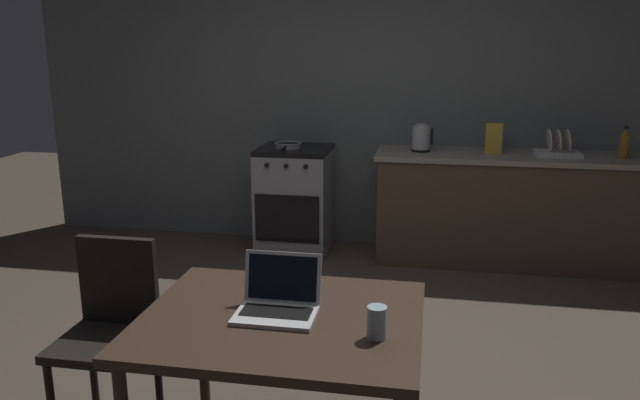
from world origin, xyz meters
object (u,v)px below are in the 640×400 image
object	(u,v)px
bottle	(625,143)
drinking_glass	(377,323)
chair	(110,323)
electric_kettle	(421,138)
laptop	(278,303)
frying_pan	(288,145)
cereal_box	(494,138)
dish_rack	(558,150)
stove_oven	(295,199)
dining_table	(281,332)

from	to	relation	value
bottle	drinking_glass	size ratio (longest dim) A/B	2.00
chair	electric_kettle	world-z (taller)	electric_kettle
laptop	drinking_glass	world-z (taller)	laptop
chair	drinking_glass	distance (m)	1.30
electric_kettle	frying_pan	world-z (taller)	electric_kettle
laptop	bottle	size ratio (longest dim) A/B	1.28
cereal_box	dish_rack	bearing A→B (deg)	-2.32
laptop	cereal_box	xyz separation A→B (m)	(1.07, 2.85, 0.27)
chair	electric_kettle	xyz separation A→B (m)	(1.32, 2.68, 0.49)
electric_kettle	frying_pan	xyz separation A→B (m)	(-1.11, -0.03, -0.08)
dish_rack	chair	bearing A→B (deg)	-131.74
chair	dish_rack	size ratio (longest dim) A/B	2.66
bottle	drinking_glass	distance (m)	3.35
electric_kettle	stove_oven	bearing A→B (deg)	-179.87
laptop	drinking_glass	distance (m)	0.44
frying_pan	cereal_box	size ratio (longest dim) A/B	1.67
stove_oven	laptop	xyz separation A→B (m)	(0.56, -2.83, 0.31)
stove_oven	dining_table	bearing A→B (deg)	-78.45
bottle	dish_rack	world-z (taller)	bottle
laptop	drinking_glass	size ratio (longest dim) A/B	2.57
chair	drinking_glass	world-z (taller)	chair
bottle	frying_pan	xyz separation A→B (m)	(-2.64, 0.02, -0.09)
chair	dining_table	bearing A→B (deg)	7.80
dining_table	dish_rack	distance (m)	3.26
stove_oven	chair	distance (m)	2.69
dining_table	laptop	bearing A→B (deg)	132.18
stove_oven	dining_table	world-z (taller)	stove_oven
electric_kettle	drinking_glass	world-z (taller)	electric_kettle
bottle	stove_oven	bearing A→B (deg)	178.95
stove_oven	chair	xyz separation A→B (m)	(-0.27, -2.68, 0.07)
chair	stove_oven	bearing A→B (deg)	103.57
stove_oven	cereal_box	xyz separation A→B (m)	(1.63, 0.02, 0.57)
bottle	drinking_glass	world-z (taller)	bottle
laptop	frying_pan	bearing A→B (deg)	105.04
chair	cereal_box	bearing A→B (deg)	74.17
chair	frying_pan	bearing A→B (deg)	104.59
stove_oven	bottle	world-z (taller)	bottle
electric_kettle	bottle	distance (m)	1.54
dining_table	dish_rack	xyz separation A→B (m)	(1.54, 2.85, 0.31)
dish_rack	bottle	bearing A→B (deg)	-6.07
chair	bottle	xyz separation A→B (m)	(2.86, 2.63, 0.50)
dining_table	frying_pan	distance (m)	2.91
chair	frying_pan	xyz separation A→B (m)	(0.22, 2.65, 0.41)
stove_oven	cereal_box	size ratio (longest dim) A/B	3.76
dining_table	stove_oven	bearing A→B (deg)	101.55
chair	dish_rack	xyz separation A→B (m)	(2.39, 2.68, 0.43)
drinking_glass	cereal_box	size ratio (longest dim) A/B	0.52
chair	frying_pan	size ratio (longest dim) A/B	2.25
dining_table	cereal_box	distance (m)	3.08
laptop	drinking_glass	bearing A→B (deg)	-16.77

